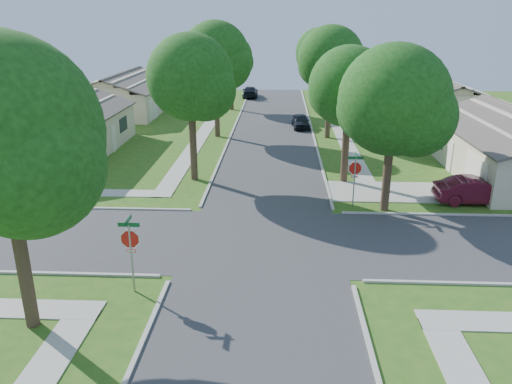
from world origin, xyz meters
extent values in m
plane|color=#2A5818|center=(0.00, 0.00, 0.00)|extent=(100.00, 100.00, 0.00)
cube|color=#333335|center=(0.00, 0.00, 0.00)|extent=(7.00, 100.00, 0.02)
cube|color=#9E9B91|center=(6.10, 26.00, 0.02)|extent=(1.20, 40.00, 0.04)
cube|color=#9E9B91|center=(-6.10, 26.00, 0.02)|extent=(1.20, 40.00, 0.04)
cube|color=#9E9B91|center=(7.90, 7.10, 0.03)|extent=(8.80, 3.60, 0.05)
cube|color=gray|center=(-4.70, -4.70, 1.35)|extent=(0.06, 0.06, 2.70)
cylinder|color=white|center=(-4.70, -4.70, 2.15)|extent=(1.05, 0.02, 1.05)
cylinder|color=red|center=(-4.70, -4.70, 2.15)|extent=(0.90, 0.03, 0.90)
cube|color=red|center=(-4.70, -4.70, 1.68)|extent=(0.34, 0.03, 0.12)
cube|color=white|center=(-4.70, -4.70, 1.68)|extent=(0.30, 0.03, 0.08)
cube|color=#0C5426|center=(-4.70, -4.70, 2.72)|extent=(0.80, 0.02, 0.16)
cube|color=#0C5426|center=(-4.70, -4.70, 2.90)|extent=(0.02, 0.80, 0.16)
cube|color=gray|center=(4.70, 4.70, 1.35)|extent=(0.06, 0.06, 2.70)
cylinder|color=white|center=(4.70, 4.70, 2.15)|extent=(1.05, 0.02, 1.05)
cylinder|color=red|center=(4.70, 4.70, 2.15)|extent=(0.90, 0.03, 0.90)
cube|color=red|center=(4.70, 4.70, 1.68)|extent=(0.34, 0.03, 0.12)
cube|color=white|center=(4.70, 4.70, 1.68)|extent=(0.30, 0.03, 0.08)
cube|color=#0C5426|center=(4.70, 4.70, 2.72)|extent=(0.80, 0.02, 0.16)
cube|color=#0C5426|center=(4.70, 4.70, 2.90)|extent=(0.02, 0.80, 0.16)
cylinder|color=#38281C|center=(4.70, 9.00, 1.98)|extent=(0.44, 0.44, 3.95)
sphere|color=#143E0F|center=(4.70, 9.00, 5.88)|extent=(4.80, 4.80, 4.80)
sphere|color=#143E0F|center=(5.54, 8.52, 5.28)|extent=(3.46, 3.46, 3.46)
sphere|color=#143E0F|center=(3.98, 9.60, 5.40)|extent=(3.26, 3.26, 3.26)
cylinder|color=#38281C|center=(4.70, 21.00, 2.15)|extent=(0.44, 0.44, 4.30)
sphere|color=#143E0F|center=(4.70, 21.00, 6.51)|extent=(5.40, 5.40, 5.40)
sphere|color=#143E0F|center=(5.65, 20.46, 5.84)|extent=(3.89, 3.89, 3.89)
sphere|color=#143E0F|center=(3.89, 21.68, 5.97)|extent=(3.67, 3.67, 3.67)
cylinder|color=#38281C|center=(4.70, 34.00, 2.10)|extent=(0.44, 0.44, 4.20)
sphere|color=#143E0F|center=(4.70, 34.00, 6.22)|extent=(5.00, 5.00, 5.00)
sphere|color=#143E0F|center=(5.58, 33.50, 5.60)|extent=(3.60, 3.60, 3.60)
sphere|color=#143E0F|center=(3.95, 34.62, 5.72)|extent=(3.40, 3.40, 3.40)
cylinder|color=#38281C|center=(-4.70, 9.00, 2.12)|extent=(0.44, 0.44, 4.25)
sphere|color=#143E0F|center=(-4.70, 9.00, 6.37)|extent=(5.20, 5.20, 5.20)
sphere|color=#143E0F|center=(-3.79, 8.48, 5.72)|extent=(3.74, 3.74, 3.74)
sphere|color=#143E0F|center=(-5.48, 9.65, 5.85)|extent=(3.54, 3.54, 3.54)
cylinder|color=#38281C|center=(-4.70, 21.00, 2.22)|extent=(0.44, 0.44, 4.44)
sphere|color=#143E0F|center=(-4.70, 21.00, 6.76)|extent=(5.60, 5.60, 5.60)
sphere|color=#143E0F|center=(-3.72, 20.44, 6.06)|extent=(4.03, 4.03, 4.03)
sphere|color=#143E0F|center=(-5.54, 21.70, 6.20)|extent=(3.81, 3.81, 3.81)
cylinder|color=#38281C|center=(-4.70, 34.00, 1.95)|extent=(0.44, 0.44, 3.90)
sphere|color=#143E0F|center=(-4.70, 34.00, 5.74)|extent=(4.60, 4.60, 4.60)
sphere|color=#143E0F|center=(-3.90, 33.54, 5.16)|extent=(3.31, 3.31, 3.31)
sphere|color=#143E0F|center=(-5.39, 34.58, 5.28)|extent=(3.13, 3.13, 3.13)
cylinder|color=#38281C|center=(-7.50, -7.00, 2.02)|extent=(0.44, 0.44, 4.04)
sphere|color=#143E0F|center=(-7.50, -7.00, 6.55)|extent=(6.00, 6.00, 6.00)
sphere|color=#143E0F|center=(-6.45, -7.60, 5.80)|extent=(4.32, 4.32, 4.32)
cylinder|color=#38281C|center=(6.30, 4.20, 1.77)|extent=(0.44, 0.44, 3.54)
sphere|color=#143E0F|center=(6.30, 4.20, 5.86)|extent=(5.60, 5.60, 5.60)
sphere|color=#143E0F|center=(7.28, 3.64, 5.16)|extent=(4.03, 4.03, 4.03)
sphere|color=#143E0F|center=(5.46, 4.90, 5.30)|extent=(3.81, 3.81, 3.81)
cube|color=#4B4540|center=(14.00, 11.00, 3.45)|extent=(4.42, 13.60, 1.56)
cube|color=silver|center=(11.97, 7.10, 1.10)|extent=(0.06, 3.20, 2.20)
cube|color=silver|center=(11.97, 11.65, 1.00)|extent=(0.06, 0.90, 2.00)
cube|color=#1E2633|center=(11.97, 14.25, 1.55)|extent=(0.06, 1.80, 1.10)
cube|color=beige|center=(16.00, 29.00, 1.40)|extent=(8.00, 13.00, 2.80)
cube|color=#4B4540|center=(18.00, 29.00, 3.45)|extent=(4.42, 13.60, 1.56)
cube|color=#4B4540|center=(14.00, 29.00, 3.45)|extent=(4.42, 13.60, 1.56)
cube|color=silver|center=(11.97, 25.10, 1.10)|extent=(0.06, 3.20, 2.20)
cube|color=silver|center=(11.97, 29.65, 1.00)|extent=(0.06, 0.90, 2.00)
cube|color=#1E2633|center=(11.97, 32.25, 1.55)|extent=(0.06, 1.80, 1.10)
cube|color=beige|center=(-16.00, 15.00, 1.40)|extent=(8.00, 13.00, 2.80)
cube|color=#4B4540|center=(-14.00, 15.00, 3.45)|extent=(4.42, 13.60, 1.56)
cube|color=#4B4540|center=(-18.00, 15.00, 3.45)|extent=(4.42, 13.60, 1.56)
cube|color=silver|center=(-11.97, 11.10, 1.10)|extent=(0.06, 3.20, 2.20)
cube|color=silver|center=(-11.97, 15.65, 1.00)|extent=(0.06, 0.90, 2.00)
cube|color=#1E2633|center=(-11.97, 18.25, 1.55)|extent=(0.06, 1.80, 1.10)
cube|color=beige|center=(-16.00, 32.00, 1.40)|extent=(8.00, 13.00, 2.80)
cube|color=#4B4540|center=(-14.00, 32.00, 3.45)|extent=(4.42, 13.60, 1.56)
cube|color=#4B4540|center=(-18.00, 32.00, 3.45)|extent=(4.42, 13.60, 1.56)
cube|color=silver|center=(-11.97, 28.10, 1.10)|extent=(0.06, 3.20, 2.20)
cube|color=silver|center=(-11.97, 32.65, 1.00)|extent=(0.06, 0.90, 2.00)
cube|color=#1E2633|center=(-11.97, 35.25, 1.55)|extent=(0.06, 1.80, 1.10)
imported|color=#571122|center=(11.50, 5.50, 0.72)|extent=(4.42, 1.60, 1.45)
imported|color=black|center=(2.58, 24.76, 0.63)|extent=(1.77, 3.82, 1.27)
imported|color=black|center=(-3.20, 43.05, 0.68)|extent=(2.05, 4.73, 1.36)
camera|label=1|loc=(0.67, -20.92, 9.79)|focal=35.00mm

